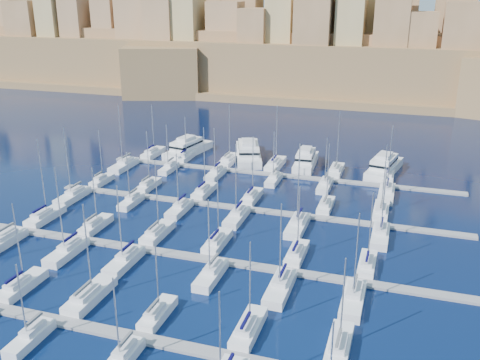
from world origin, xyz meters
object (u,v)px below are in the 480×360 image
(sailboat_2, at_px, (90,296))
(motor_yacht_d, at_px, (384,166))
(sailboat_4, at_px, (248,328))
(motor_yacht_a, at_px, (188,148))
(motor_yacht_b, at_px, (248,152))
(motor_yacht_c, at_px, (306,160))

(sailboat_2, distance_m, motor_yacht_d, 78.35)
(sailboat_4, relative_size, motor_yacht_a, 0.74)
(sailboat_2, bearing_deg, sailboat_4, -1.22)
(sailboat_4, height_order, motor_yacht_d, sailboat_4)
(motor_yacht_a, bearing_deg, motor_yacht_b, 4.82)
(motor_yacht_b, xyz_separation_m, motor_yacht_d, (34.09, -1.34, -0.00))
(motor_yacht_c, bearing_deg, sailboat_4, -84.70)
(motor_yacht_a, xyz_separation_m, motor_yacht_c, (31.84, -0.87, 0.00))
(sailboat_4, bearing_deg, motor_yacht_d, 80.13)
(motor_yacht_a, distance_m, motor_yacht_c, 31.85)
(sailboat_4, distance_m, motor_yacht_d, 71.35)
(sailboat_2, bearing_deg, motor_yacht_b, 88.78)
(motor_yacht_b, xyz_separation_m, motor_yacht_c, (15.42, -2.25, 0.00))
(sailboat_4, bearing_deg, motor_yacht_a, 118.59)
(motor_yacht_a, height_order, motor_yacht_b, same)
(sailboat_2, relative_size, motor_yacht_a, 0.84)
(sailboat_2, relative_size, motor_yacht_c, 0.96)
(motor_yacht_a, xyz_separation_m, motor_yacht_d, (50.51, 0.05, -0.00))
(motor_yacht_a, relative_size, motor_yacht_d, 0.99)
(motor_yacht_c, height_order, motor_yacht_d, same)
(sailboat_4, distance_m, motor_yacht_b, 74.89)
(motor_yacht_d, bearing_deg, motor_yacht_a, -179.95)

